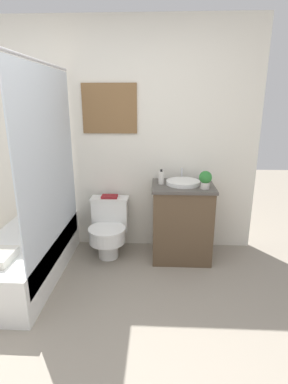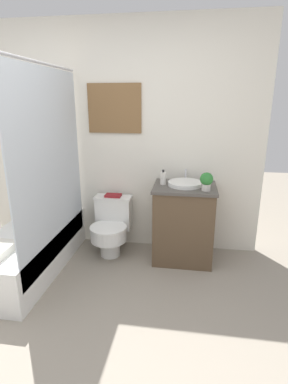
% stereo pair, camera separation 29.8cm
% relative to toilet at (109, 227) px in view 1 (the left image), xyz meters
% --- Properties ---
extents(ground_plane, '(12.00, 12.00, 0.00)m').
position_rel_toilet_xyz_m(ground_plane, '(0.03, -1.54, -0.33)').
color(ground_plane, gray).
extents(wall_back, '(3.19, 0.07, 2.50)m').
position_rel_toilet_xyz_m(wall_back, '(0.03, 0.29, 0.93)').
color(wall_back, silver).
rests_on(wall_back, ground_plane).
extents(shower_area, '(0.65, 1.49, 1.98)m').
position_rel_toilet_xyz_m(shower_area, '(-0.72, -0.48, -0.06)').
color(shower_area, white).
rests_on(shower_area, ground_plane).
extents(toilet, '(0.42, 0.54, 0.63)m').
position_rel_toilet_xyz_m(toilet, '(0.00, 0.00, 0.00)').
color(toilet, white).
rests_on(toilet, ground_plane).
extents(vanity, '(0.64, 0.53, 0.83)m').
position_rel_toilet_xyz_m(vanity, '(0.80, -0.01, 0.09)').
color(vanity, brown).
rests_on(vanity, ground_plane).
extents(sink, '(0.35, 0.39, 0.13)m').
position_rel_toilet_xyz_m(sink, '(0.80, 0.01, 0.52)').
color(sink, white).
rests_on(sink, vanity).
extents(soap_bottle, '(0.06, 0.06, 0.16)m').
position_rel_toilet_xyz_m(soap_bottle, '(0.57, 0.02, 0.57)').
color(soap_bottle, silver).
rests_on(soap_bottle, vanity).
extents(potted_plant, '(0.13, 0.13, 0.18)m').
position_rel_toilet_xyz_m(potted_plant, '(1.01, -0.14, 0.60)').
color(potted_plant, beige).
rests_on(potted_plant, vanity).
extents(book_on_tank, '(0.18, 0.12, 0.02)m').
position_rel_toilet_xyz_m(book_on_tank, '(-0.00, 0.13, 0.32)').
color(book_on_tank, maroon).
rests_on(book_on_tank, toilet).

